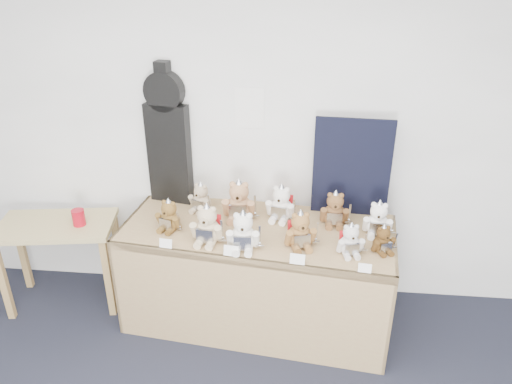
# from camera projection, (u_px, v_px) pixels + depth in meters

# --- Properties ---
(room_shell) EXTENTS (6.00, 6.00, 6.00)m
(room_shell) POSITION_uv_depth(u_px,v_px,m) (249.00, 108.00, 3.59)
(room_shell) COLOR silver
(room_shell) RESTS_ON floor
(display_table) EXTENTS (2.01, 1.02, 0.80)m
(display_table) POSITION_uv_depth(u_px,v_px,m) (255.00, 254.00, 3.55)
(display_table) COLOR #926E4A
(display_table) RESTS_ON floor
(side_table) EXTENTS (0.92, 0.60, 0.71)m
(side_table) POSITION_uv_depth(u_px,v_px,m) (58.00, 237.00, 3.83)
(side_table) COLOR tan
(side_table) RESTS_ON floor
(guitar_case) EXTENTS (0.34, 0.16, 1.08)m
(guitar_case) POSITION_uv_depth(u_px,v_px,m) (168.00, 136.00, 3.70)
(guitar_case) COLOR black
(guitar_case) RESTS_ON display_table
(navy_board) EXTENTS (0.55, 0.05, 0.74)m
(navy_board) POSITION_uv_depth(u_px,v_px,m) (352.00, 168.00, 3.58)
(navy_board) COLOR black
(navy_board) RESTS_ON display_table
(red_cup) EXTENTS (0.09, 0.09, 0.12)m
(red_cup) POSITION_uv_depth(u_px,v_px,m) (79.00, 218.00, 3.73)
(red_cup) COLOR #AC0B1C
(red_cup) RESTS_ON side_table
(teddy_front_far_left) EXTENTS (0.21, 0.19, 0.25)m
(teddy_front_far_left) POSITION_uv_depth(u_px,v_px,m) (169.00, 216.00, 3.49)
(teddy_front_far_left) COLOR brown
(teddy_front_far_left) RESTS_ON display_table
(teddy_front_left) EXTENTS (0.25, 0.22, 0.31)m
(teddy_front_left) POSITION_uv_depth(u_px,v_px,m) (207.00, 226.00, 3.33)
(teddy_front_left) COLOR #C7B08C
(teddy_front_left) RESTS_ON display_table
(teddy_front_centre) EXTENTS (0.25, 0.20, 0.30)m
(teddy_front_centre) POSITION_uv_depth(u_px,v_px,m) (243.00, 233.00, 3.25)
(teddy_front_centre) COLOR silver
(teddy_front_centre) RESTS_ON display_table
(teddy_front_right) EXTENTS (0.24, 0.22, 0.29)m
(teddy_front_right) POSITION_uv_depth(u_px,v_px,m) (300.00, 231.00, 3.28)
(teddy_front_right) COLOR olive
(teddy_front_right) RESTS_ON display_table
(teddy_front_far_right) EXTENTS (0.20, 0.18, 0.24)m
(teddy_front_far_right) POSITION_uv_depth(u_px,v_px,m) (350.00, 241.00, 3.21)
(teddy_front_far_right) COLOR silver
(teddy_front_far_right) RESTS_ON display_table
(teddy_front_end) EXTENTS (0.18, 0.17, 0.21)m
(teddy_front_end) POSITION_uv_depth(u_px,v_px,m) (383.00, 240.00, 3.24)
(teddy_front_end) COLOR #4D351A
(teddy_front_end) RESTS_ON display_table
(teddy_back_left) EXTENTS (0.20, 0.20, 0.25)m
(teddy_back_left) POSITION_uv_depth(u_px,v_px,m) (201.00, 199.00, 3.73)
(teddy_back_left) COLOR tan
(teddy_back_left) RESTS_ON display_table
(teddy_back_centre_left) EXTENTS (0.27, 0.22, 0.34)m
(teddy_back_centre_left) POSITION_uv_depth(u_px,v_px,m) (239.00, 202.00, 3.61)
(teddy_back_centre_left) COLOR tan
(teddy_back_centre_left) RESTS_ON display_table
(teddy_back_centre_right) EXTENTS (0.24, 0.22, 0.30)m
(teddy_back_centre_right) POSITION_uv_depth(u_px,v_px,m) (281.00, 204.00, 3.61)
(teddy_back_centre_right) COLOR white
(teddy_back_centre_right) RESTS_ON display_table
(teddy_back_right) EXTENTS (0.23, 0.18, 0.28)m
(teddy_back_right) POSITION_uv_depth(u_px,v_px,m) (335.00, 210.00, 3.54)
(teddy_back_right) COLOR brown
(teddy_back_right) RESTS_ON display_table
(teddy_back_end) EXTENTS (0.23, 0.19, 0.28)m
(teddy_back_end) POSITION_uv_depth(u_px,v_px,m) (378.00, 220.00, 3.42)
(teddy_back_end) COLOR white
(teddy_back_end) RESTS_ON display_table
(entry_card_a) EXTENTS (0.09, 0.03, 0.06)m
(entry_card_a) POSITION_uv_depth(u_px,v_px,m) (166.00, 243.00, 3.30)
(entry_card_a) COLOR white
(entry_card_a) RESTS_ON display_table
(entry_card_b) EXTENTS (0.10, 0.03, 0.07)m
(entry_card_b) POSITION_uv_depth(u_px,v_px,m) (231.00, 251.00, 3.21)
(entry_card_b) COLOR white
(entry_card_b) RESTS_ON display_table
(entry_card_c) EXTENTS (0.10, 0.03, 0.07)m
(entry_card_c) POSITION_uv_depth(u_px,v_px,m) (297.00, 259.00, 3.13)
(entry_card_c) COLOR white
(entry_card_c) RESTS_ON display_table
(entry_card_d) EXTENTS (0.08, 0.03, 0.06)m
(entry_card_d) POSITION_uv_depth(u_px,v_px,m) (365.00, 268.00, 3.05)
(entry_card_d) COLOR white
(entry_card_d) RESTS_ON display_table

